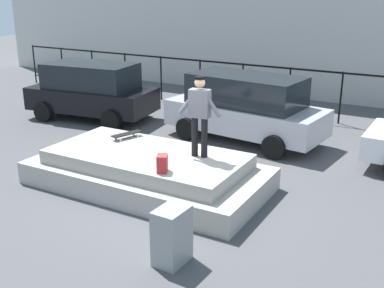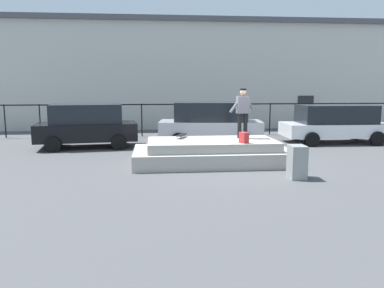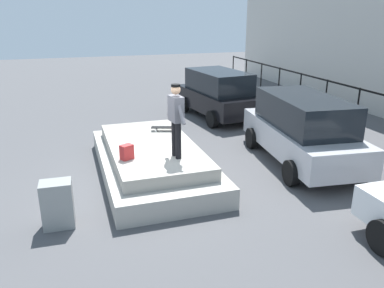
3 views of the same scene
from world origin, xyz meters
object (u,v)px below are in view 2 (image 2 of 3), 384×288
skateboarder (243,110)px  car_silver_hatchback_mid (210,122)px  utility_box (297,162)px  car_black_hatchback_near (87,125)px  car_white_hatchback_far (335,123)px  skateboard (182,135)px  backpack (244,138)px

skateboarder → car_silver_hatchback_mid: (-0.58, 3.80, -0.82)m
skateboarder → car_silver_hatchback_mid: size_ratio=0.37×
car_silver_hatchback_mid → utility_box: 6.73m
car_black_hatchback_near → car_white_hatchback_far: 11.18m
car_silver_hatchback_mid → utility_box: car_silver_hatchback_mid is taller
car_white_hatchback_far → utility_box: 7.69m
skateboard → car_black_hatchback_near: size_ratio=0.18×
skateboarder → skateboard: size_ratio=2.15×
skateboarder → utility_box: skateboarder is taller
skateboard → car_silver_hatchback_mid: size_ratio=0.17×
car_silver_hatchback_mid → skateboard: bearing=-113.7°
skateboard → car_white_hatchback_far: (7.35, 3.42, 0.02)m
backpack → car_silver_hatchback_mid: size_ratio=0.07×
skateboarder → car_black_hatchback_near: (-5.96, 3.44, -0.84)m
car_black_hatchback_near → skateboarder: bearing=-30.0°
car_white_hatchback_far → skateboard: bearing=-155.1°
skateboarder → car_white_hatchback_far: skateboarder is taller
skateboard → car_silver_hatchback_mid: car_silver_hatchback_mid is taller
car_black_hatchback_near → car_silver_hatchback_mid: 5.39m
skateboarder → car_white_hatchback_far: bearing=35.1°
backpack → utility_box: bearing=10.5°
skateboard → car_white_hatchback_far: 8.11m
skateboarder → backpack: skateboarder is taller
car_black_hatchback_near → car_silver_hatchback_mid: (5.38, 0.36, 0.02)m
car_silver_hatchback_mid → skateboarder: bearing=-81.4°
car_black_hatchback_near → car_silver_hatchback_mid: size_ratio=0.92×
skateboard → utility_box: (3.11, -2.98, -0.43)m
backpack → car_silver_hatchback_mid: car_silver_hatchback_mid is taller
backpack → car_black_hatchback_near: size_ratio=0.08×
utility_box → backpack: bearing=129.6°
car_black_hatchback_near → backpack: bearing=-38.6°
backpack → car_silver_hatchback_mid: 4.96m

